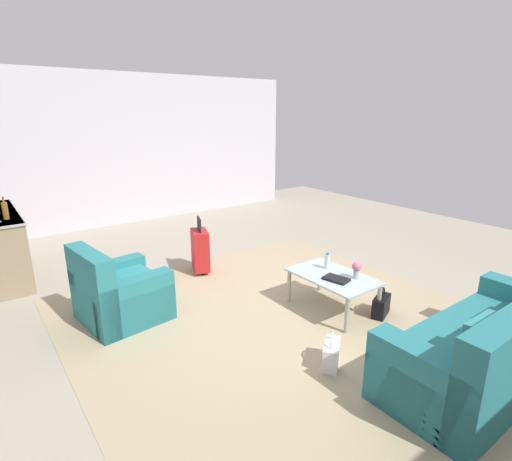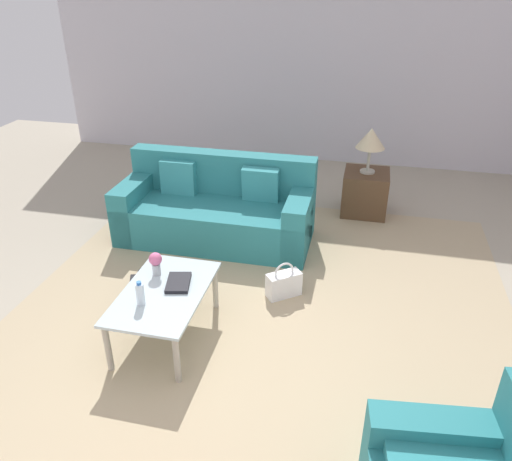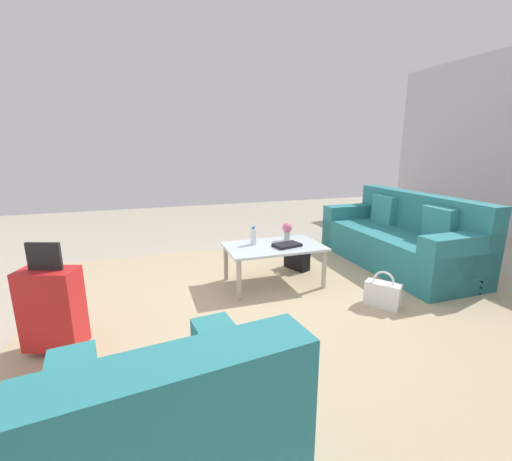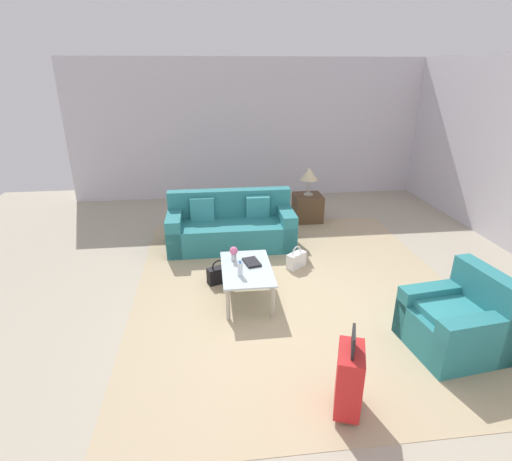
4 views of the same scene
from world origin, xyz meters
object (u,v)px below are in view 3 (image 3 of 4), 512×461
Objects in this scene: couch at (401,241)px; armchair at (169,455)px; coffee_table_book at (287,245)px; handbag_black at (297,259)px; water_bottle at (254,236)px; flower_vase at (287,230)px; suitcase_red at (52,308)px; coffee_table at (274,250)px; handbag_white at (382,294)px.

armchair is at bearing 36.33° from couch.
coffee_table_book reaches higher than handbag_black.
couch is 1.38m from handbag_black.
water_bottle is 0.42m from flower_vase.
suitcase_red is 2.68m from handbag_black.
water_bottle reaches higher than coffee_table_book.
armchair is 2.53m from coffee_table_book.
suitcase_red is (3.80, 0.80, 0.05)m from couch.
armchair is 2.78m from flower_vase.
handbag_black is at bearing -158.34° from water_bottle.
armchair reaches higher than coffee_table_book.
couch reaches higher than handbag_black.
suitcase_red is at bearing 23.36° from handbag_black.
suitcase_red reaches higher than flower_vase.
flower_vase is at bearing 41.98° from handbag_black.
coffee_table is at bearing 38.44° from handbag_black.
coffee_table_book is 0.79× the size of handbag_white.
water_bottle is 0.82m from handbag_black.
armchair is 3.42× the size of coffee_table_book.
handbag_white is 1.00× the size of handbag_black.
handbag_white is at bearing 118.05° from coffee_table_book.
handbag_black is at bearing -124.59° from armchair.
water_bottle is 0.72× the size of coffee_table_book.
flower_vase reaches higher than water_bottle.
coffee_table_book is 1.07m from handbag_white.
armchair is at bearing 56.91° from flower_vase.
handbag_black is (-0.45, -0.36, -0.26)m from coffee_table.
flower_vase is at bearing -145.71° from coffee_table.
suitcase_red is (2.12, 0.62, -0.11)m from coffee_table_book.
water_bottle reaches higher than coffee_table.
coffee_table_book is 1.39× the size of flower_vase.
coffee_table is 2.93× the size of handbag_black.
handbag_white is (-0.57, 0.99, -0.44)m from flower_vase.
coffee_table_book is at bearing 150.64° from water_bottle.
coffee_table_book is at bearing -48.84° from handbag_white.
couch is at bearing -143.67° from armchair.
armchair is at bearing 59.24° from coffee_table.
armchair is at bearing 115.74° from suitcase_red.
armchair is at bearing 32.57° from handbag_white.
couch reaches higher than flower_vase.
coffee_table_book is 0.27m from flower_vase.
suitcase_red is (0.71, -1.47, 0.05)m from armchair.
couch is 2.18× the size of armchair.
water_bottle is 0.57× the size of handbag_black.
armchair reaches higher than handbag_white.
couch is 3.88m from suitcase_red.
coffee_table is 0.32m from flower_vase.
flower_vase is (-1.51, -2.32, 0.27)m from armchair.
flower_vase is at bearing -123.09° from armchair.
handbag_white is (-0.67, 0.76, -0.34)m from coffee_table_book.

